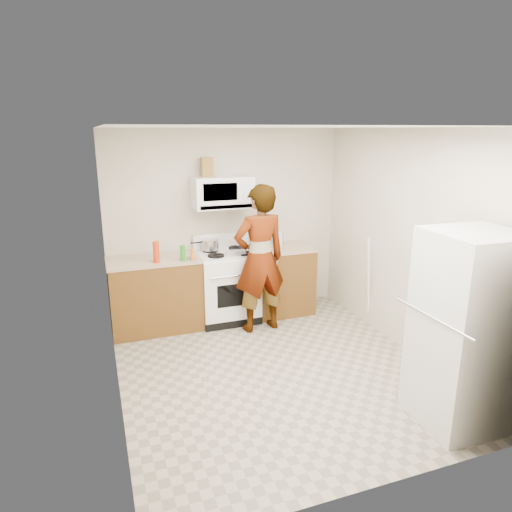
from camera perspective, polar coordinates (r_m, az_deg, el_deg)
name	(u,v)px	position (r m, az deg, el deg)	size (l,w,h in m)	color
floor	(275,369)	(5.04, 2.44, -13.93)	(3.60, 3.60, 0.00)	gray
back_wall	(227,224)	(6.21, -3.68, 4.08)	(3.20, 0.02, 2.50)	beige
right_wall	(409,244)	(5.35, 18.57, 1.44)	(0.02, 3.60, 2.50)	beige
cabinet_left	(156,295)	(5.94, -12.43, -4.82)	(1.12, 0.62, 0.90)	brown
counter_left	(153,260)	(5.80, -12.70, -0.48)	(1.14, 0.64, 0.04)	tan
cabinet_right	(281,281)	(6.36, 3.11, -3.10)	(0.80, 0.62, 0.90)	brown
counter_right	(281,248)	(6.23, 3.17, 0.98)	(0.82, 0.64, 0.04)	tan
gas_range	(227,285)	(6.09, -3.65, -3.59)	(0.76, 0.65, 1.13)	white
microwave	(223,192)	(5.93, -4.20, 7.95)	(0.76, 0.38, 0.40)	white
person	(260,259)	(5.64, 0.46, -0.39)	(0.68, 0.45, 1.86)	tan
fridge	(466,330)	(4.26, 24.76, -8.44)	(0.70, 0.70, 1.70)	silver
kettle	(278,239)	(6.30, 2.72, 2.16)	(0.15, 0.15, 0.18)	silver
jug	(207,167)	(5.91, -6.18, 10.99)	(0.14, 0.14, 0.24)	brown
saucepan	(210,245)	(6.03, -5.79, 1.42)	(0.23, 0.23, 0.13)	silver
tray	(235,253)	(5.84, -2.59, 0.40)	(0.25, 0.16, 0.05)	white
bottle_spray	(156,252)	(5.59, -12.36, 0.49)	(0.08, 0.08, 0.26)	red
bottle_hot_sauce	(192,255)	(5.62, -7.95, 0.18)	(0.05, 0.05, 0.14)	orange
bottle_green_cap	(183,253)	(5.60, -9.15, 0.35)	(0.06, 0.06, 0.19)	#1E8017
pot_lid	(188,259)	(5.66, -8.46, -0.40)	(0.23, 0.23, 0.01)	white
broom	(369,281)	(6.00, 13.91, -3.11)	(0.03, 0.03, 1.21)	white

